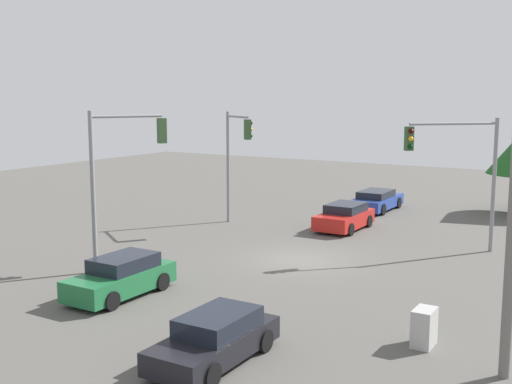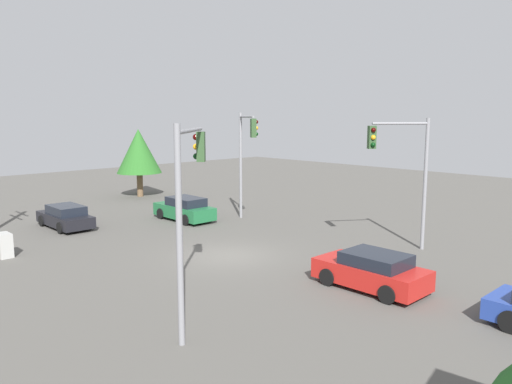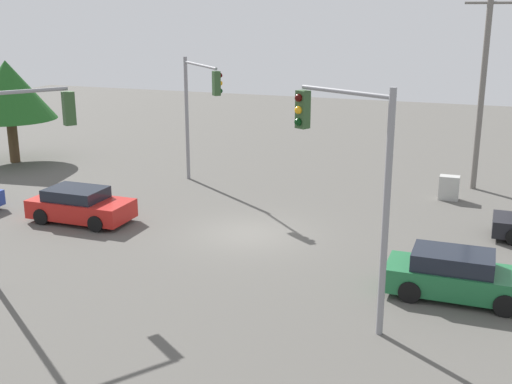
% 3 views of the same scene
% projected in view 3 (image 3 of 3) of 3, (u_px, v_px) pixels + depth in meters
% --- Properties ---
extents(ground_plane, '(80.00, 80.00, 0.00)m').
position_uv_depth(ground_plane, '(249.00, 234.00, 24.83)').
color(ground_plane, '#54514C').
extents(sedan_green, '(4.27, 1.86, 1.44)m').
position_uv_depth(sedan_green, '(457.00, 276.00, 19.15)').
color(sedan_green, '#1E6638').
rests_on(sedan_green, ground_plane).
extents(sedan_red, '(4.15, 2.02, 1.39)m').
position_uv_depth(sedan_red, '(80.00, 205.00, 26.13)').
color(sedan_red, red).
rests_on(sedan_red, ground_plane).
extents(traffic_signal_main, '(3.32, 3.38, 6.16)m').
position_uv_depth(traffic_signal_main, '(198.00, 100.00, 30.25)').
color(traffic_signal_main, gray).
rests_on(traffic_signal_main, ground_plane).
extents(traffic_signal_cross, '(2.97, 1.72, 6.56)m').
position_uv_depth(traffic_signal_cross, '(351.00, 165.00, 16.81)').
color(traffic_signal_cross, gray).
rests_on(traffic_signal_cross, ground_plane).
extents(traffic_signal_aux, '(1.84, 2.57, 6.27)m').
position_uv_depth(traffic_signal_aux, '(19.00, 151.00, 19.41)').
color(traffic_signal_aux, gray).
rests_on(traffic_signal_aux, ground_plane).
extents(utility_pole_tall, '(2.20, 0.28, 10.26)m').
position_uv_depth(utility_pole_tall, '(483.00, 76.00, 29.68)').
color(utility_pole_tall, slate).
rests_on(utility_pole_tall, ground_plane).
extents(electrical_cabinet, '(0.88, 0.56, 1.11)m').
position_uv_depth(electrical_cabinet, '(449.00, 188.00, 29.19)').
color(electrical_cabinet, '#B2B2AD').
rests_on(electrical_cabinet, ground_plane).
extents(tree_behind, '(5.10, 5.10, 5.71)m').
position_uv_depth(tree_behind, '(8.00, 90.00, 35.50)').
color(tree_behind, '#4C3823').
rests_on(tree_behind, ground_plane).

